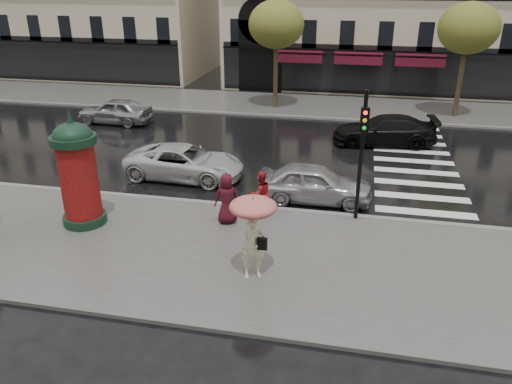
% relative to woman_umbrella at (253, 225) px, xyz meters
% --- Properties ---
extents(ground, '(160.00, 160.00, 0.00)m').
position_rel_woman_umbrella_xyz_m(ground, '(-0.75, 1.54, -1.76)').
color(ground, black).
rests_on(ground, ground).
extents(near_sidewalk, '(90.00, 7.00, 0.12)m').
position_rel_woman_umbrella_xyz_m(near_sidewalk, '(-0.75, 1.04, -1.70)').
color(near_sidewalk, '#474744').
rests_on(near_sidewalk, ground).
extents(far_sidewalk, '(90.00, 6.00, 0.12)m').
position_rel_woman_umbrella_xyz_m(far_sidewalk, '(-0.75, 20.54, -1.70)').
color(far_sidewalk, '#474744').
rests_on(far_sidewalk, ground).
extents(near_kerb, '(90.00, 0.25, 0.14)m').
position_rel_woman_umbrella_xyz_m(near_kerb, '(-0.75, 4.54, -1.69)').
color(near_kerb, slate).
rests_on(near_kerb, ground).
extents(far_kerb, '(90.00, 0.25, 0.14)m').
position_rel_woman_umbrella_xyz_m(far_kerb, '(-0.75, 17.54, -1.69)').
color(far_kerb, slate).
rests_on(far_kerb, ground).
extents(zebra_crossing, '(3.60, 11.75, 0.01)m').
position_rel_woman_umbrella_xyz_m(zebra_crossing, '(5.25, 11.14, -1.75)').
color(zebra_crossing, silver).
rests_on(zebra_crossing, ground).
extents(tree_far_left, '(3.40, 3.40, 6.64)m').
position_rel_woman_umbrella_xyz_m(tree_far_left, '(-2.75, 19.54, 3.41)').
color(tree_far_left, '#38281C').
rests_on(tree_far_left, ground).
extents(tree_far_right, '(3.40, 3.40, 6.64)m').
position_rel_woman_umbrella_xyz_m(tree_far_right, '(8.25, 19.54, 3.41)').
color(tree_far_right, '#38281C').
rests_on(tree_far_right, ground).
extents(woman_umbrella, '(1.29, 1.29, 2.49)m').
position_rel_woman_umbrella_xyz_m(woman_umbrella, '(0.00, 0.00, 0.00)').
color(woman_umbrella, '#F2EAC7').
rests_on(woman_umbrella, near_sidewalk).
extents(woman_red, '(0.99, 0.95, 1.61)m').
position_rel_woman_umbrella_xyz_m(woman_red, '(-0.58, 3.94, -0.83)').
color(woman_red, '#A8141C').
rests_on(woman_red, near_sidewalk).
extents(man_burgundy, '(1.01, 0.83, 1.78)m').
position_rel_woman_umbrella_xyz_m(man_burgundy, '(-1.58, 3.11, -0.75)').
color(man_burgundy, '#410D18').
rests_on(man_burgundy, near_sidewalk).
extents(morris_column, '(1.49, 1.49, 4.00)m').
position_rel_woman_umbrella_xyz_m(morris_column, '(-6.38, 2.07, 0.28)').
color(morris_column, black).
rests_on(morris_column, near_sidewalk).
extents(traffic_light, '(0.29, 0.42, 4.52)m').
position_rel_woman_umbrella_xyz_m(traffic_light, '(2.76, 4.25, 1.10)').
color(traffic_light, black).
rests_on(traffic_light, near_sidewalk).
extents(car_silver, '(4.34, 1.79, 1.47)m').
position_rel_woman_umbrella_xyz_m(car_silver, '(1.15, 5.74, -1.02)').
color(car_silver, '#BABAC0').
rests_on(car_silver, ground).
extents(car_white, '(5.12, 2.55, 1.39)m').
position_rel_woman_umbrella_xyz_m(car_white, '(-4.47, 7.00, -1.06)').
color(car_white, silver).
rests_on(car_white, ground).
extents(car_black, '(5.31, 2.63, 1.48)m').
position_rel_woman_umbrella_xyz_m(car_black, '(3.91, 13.41, -1.02)').
color(car_black, black).
rests_on(car_black, ground).
extents(car_far_silver, '(4.35, 1.87, 1.46)m').
position_rel_woman_umbrella_xyz_m(car_far_silver, '(-11.24, 14.23, -1.03)').
color(car_far_silver, '#9C9CA0').
rests_on(car_far_silver, ground).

